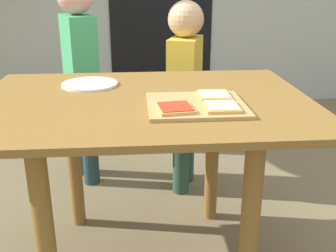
{
  "coord_description": "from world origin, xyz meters",
  "views": [
    {
      "loc": [
        -0.03,
        -1.4,
        1.13
      ],
      "look_at": [
        0.09,
        0.0,
        0.61
      ],
      "focal_mm": 43.35,
      "sensor_mm": 36.0,
      "label": 1
    }
  ],
  "objects_px": {
    "pizza_slice_far_right": "(214,95)",
    "child_right": "(185,84)",
    "pizza_slice_near_right": "(222,107)",
    "cutting_board": "(196,105)",
    "dining_table": "(145,130)",
    "child_left": "(81,68)",
    "pizza_slice_near_left": "(175,108)",
    "plate_white_left": "(90,84)"
  },
  "relations": [
    {
      "from": "pizza_slice_near_right",
      "to": "cutting_board",
      "type": "bearing_deg",
      "value": 139.97
    },
    {
      "from": "child_right",
      "to": "child_left",
      "type": "bearing_deg",
      "value": 165.31
    },
    {
      "from": "dining_table",
      "to": "pizza_slice_near_left",
      "type": "distance_m",
      "value": 0.24
    },
    {
      "from": "pizza_slice_far_right",
      "to": "pizza_slice_near_left",
      "type": "bearing_deg",
      "value": -138.49
    },
    {
      "from": "cutting_board",
      "to": "pizza_slice_near_right",
      "type": "bearing_deg",
      "value": -40.03
    },
    {
      "from": "plate_white_left",
      "to": "dining_table",
      "type": "bearing_deg",
      "value": -44.03
    },
    {
      "from": "child_left",
      "to": "pizza_slice_near_left",
      "type": "bearing_deg",
      "value": -66.72
    },
    {
      "from": "dining_table",
      "to": "cutting_board",
      "type": "distance_m",
      "value": 0.24
    },
    {
      "from": "pizza_slice_near_left",
      "to": "cutting_board",
      "type": "bearing_deg",
      "value": 39.68
    },
    {
      "from": "dining_table",
      "to": "child_left",
      "type": "height_order",
      "value": "child_left"
    },
    {
      "from": "cutting_board",
      "to": "pizza_slice_near_left",
      "type": "xyz_separation_m",
      "value": [
        -0.08,
        -0.06,
        0.01
      ]
    },
    {
      "from": "pizza_slice_near_left",
      "to": "pizza_slice_far_right",
      "type": "distance_m",
      "value": 0.2
    },
    {
      "from": "pizza_slice_near_right",
      "to": "pizza_slice_far_right",
      "type": "bearing_deg",
      "value": 89.84
    },
    {
      "from": "plate_white_left",
      "to": "pizza_slice_near_right",
      "type": "bearing_deg",
      "value": -39.74
    },
    {
      "from": "pizza_slice_far_right",
      "to": "pizza_slice_near_right",
      "type": "relative_size",
      "value": 1.0
    },
    {
      "from": "pizza_slice_near_right",
      "to": "child_left",
      "type": "bearing_deg",
      "value": 120.41
    },
    {
      "from": "pizza_slice_far_right",
      "to": "child_right",
      "type": "relative_size",
      "value": 0.12
    },
    {
      "from": "pizza_slice_near_left",
      "to": "pizza_slice_near_right",
      "type": "distance_m",
      "value": 0.15
    },
    {
      "from": "pizza_slice_far_right",
      "to": "child_right",
      "type": "height_order",
      "value": "child_right"
    },
    {
      "from": "dining_table",
      "to": "plate_white_left",
      "type": "relative_size",
      "value": 5.35
    },
    {
      "from": "dining_table",
      "to": "child_right",
      "type": "bearing_deg",
      "value": 70.73
    },
    {
      "from": "plate_white_left",
      "to": "child_left",
      "type": "distance_m",
      "value": 0.6
    },
    {
      "from": "pizza_slice_near_left",
      "to": "plate_white_left",
      "type": "bearing_deg",
      "value": 128.76
    },
    {
      "from": "dining_table",
      "to": "child_right",
      "type": "xyz_separation_m",
      "value": [
        0.23,
        0.65,
        -0.0
      ]
    },
    {
      "from": "cutting_board",
      "to": "pizza_slice_near_right",
      "type": "distance_m",
      "value": 0.1
    },
    {
      "from": "plate_white_left",
      "to": "pizza_slice_near_left",
      "type": "bearing_deg",
      "value": -51.24
    },
    {
      "from": "pizza_slice_far_right",
      "to": "dining_table",
      "type": "bearing_deg",
      "value": 170.14
    },
    {
      "from": "pizza_slice_near_right",
      "to": "child_right",
      "type": "relative_size",
      "value": 0.12
    },
    {
      "from": "dining_table",
      "to": "pizza_slice_near_left",
      "type": "height_order",
      "value": "pizza_slice_near_left"
    },
    {
      "from": "cutting_board",
      "to": "child_right",
      "type": "relative_size",
      "value": 0.32
    },
    {
      "from": "pizza_slice_near_right",
      "to": "child_right",
      "type": "bearing_deg",
      "value": 91.23
    },
    {
      "from": "cutting_board",
      "to": "child_right",
      "type": "height_order",
      "value": "child_right"
    },
    {
      "from": "pizza_slice_near_left",
      "to": "child_right",
      "type": "height_order",
      "value": "child_right"
    },
    {
      "from": "dining_table",
      "to": "pizza_slice_far_right",
      "type": "height_order",
      "value": "pizza_slice_far_right"
    },
    {
      "from": "pizza_slice_near_right",
      "to": "plate_white_left",
      "type": "relative_size",
      "value": 0.54
    },
    {
      "from": "plate_white_left",
      "to": "child_right",
      "type": "xyz_separation_m",
      "value": [
        0.44,
        0.44,
        -0.13
      ]
    },
    {
      "from": "pizza_slice_far_right",
      "to": "child_left",
      "type": "height_order",
      "value": "child_left"
    },
    {
      "from": "pizza_slice_far_right",
      "to": "plate_white_left",
      "type": "bearing_deg",
      "value": 151.51
    },
    {
      "from": "plate_white_left",
      "to": "child_left",
      "type": "xyz_separation_m",
      "value": [
        -0.11,
        0.59,
        -0.06
      ]
    },
    {
      "from": "dining_table",
      "to": "cutting_board",
      "type": "relative_size",
      "value": 3.67
    },
    {
      "from": "cutting_board",
      "to": "pizza_slice_near_right",
      "type": "height_order",
      "value": "pizza_slice_near_right"
    },
    {
      "from": "pizza_slice_far_right",
      "to": "pizza_slice_near_right",
      "type": "xyz_separation_m",
      "value": [
        -0.0,
        -0.13,
        0.0
      ]
    }
  ]
}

